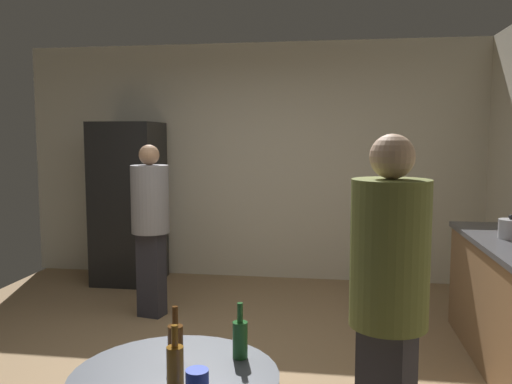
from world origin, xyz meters
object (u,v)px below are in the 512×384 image
beer_bottle_amber (175,365)px  beer_bottle_brown (175,342)px  person_in_olive_shirt (389,292)px  person_in_gray_shirt (150,217)px  kettle (511,229)px  refrigerator (129,203)px  beer_bottle_green (240,338)px

beer_bottle_amber → beer_bottle_brown: 0.21m
beer_bottle_brown → person_in_olive_shirt: bearing=21.2°
beer_bottle_brown → person_in_gray_shirt: bearing=111.9°
beer_bottle_amber → kettle: bearing=50.7°
refrigerator → person_in_gray_shirt: refrigerator is taller
beer_bottle_amber → person_in_gray_shirt: size_ratio=0.15×
refrigerator → beer_bottle_brown: size_ratio=7.83×
beer_bottle_amber → beer_bottle_green: same height
beer_bottle_brown → beer_bottle_amber: bearing=-73.1°
beer_bottle_brown → person_in_olive_shirt: 0.93m
beer_bottle_brown → kettle: bearing=47.1°
kettle → beer_bottle_green: bearing=-130.1°
beer_bottle_amber → person_in_olive_shirt: (0.80, 0.54, 0.14)m
refrigerator → beer_bottle_brown: 3.98m
refrigerator → beer_bottle_green: (1.91, -3.54, -0.08)m
beer_bottle_amber → person_in_olive_shirt: 0.97m
beer_bottle_brown → person_in_olive_shirt: size_ratio=0.14×
beer_bottle_amber → person_in_olive_shirt: size_ratio=0.14×
kettle → person_in_olive_shirt: person_in_olive_shirt is taller
refrigerator → person_in_gray_shirt: bearing=-59.2°
refrigerator → kettle: (3.56, -1.58, 0.07)m
refrigerator → beer_bottle_amber: size_ratio=7.83×
beer_bottle_amber → person_in_olive_shirt: person_in_olive_shirt is taller
beer_bottle_green → person_in_gray_shirt: 2.76m
refrigerator → beer_bottle_green: size_ratio=7.83×
beer_bottle_amber → beer_bottle_brown: bearing=106.9°
person_in_gray_shirt → kettle: bearing=91.9°
beer_bottle_brown → beer_bottle_green: size_ratio=1.00×
beer_bottle_brown → person_in_gray_shirt: 2.73m
kettle → beer_bottle_green: size_ratio=1.06×
refrigerator → kettle: refrigerator is taller
beer_bottle_green → person_in_gray_shirt: bearing=117.3°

